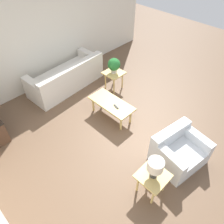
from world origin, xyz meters
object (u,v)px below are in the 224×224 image
Objects in this scene: table_lamp at (155,167)px; potted_plant at (114,65)px; sofa at (67,78)px; armchair at (178,151)px; coffee_table at (111,104)px; side_table_lamp at (152,178)px; side_table_plant at (114,75)px.

potted_plant is at bearing -33.78° from table_lamp.
table_lamp reaches higher than sofa.
table_lamp reaches higher than armchair.
side_table_lamp is (-1.88, 0.89, 0.05)m from coffee_table.
coffee_table is (-1.74, -0.02, 0.08)m from sofa.
table_lamp is at bearing 0.00° from side_table_lamp.
side_table_lamp is at bearing 154.58° from coffee_table.
side_table_plant is at bearing -33.78° from side_table_lamp.
armchair is at bearing 87.04° from sofa.
side_table_plant is (2.61, -0.85, 0.15)m from armchair.
armchair is at bearing -87.90° from side_table_lamp.
potted_plant reaches higher than side_table_lamp.
sofa is at bearing 100.03° from armchair.
side_table_plant is at bearing -33.78° from table_lamp.
potted_plant is at bearing 129.05° from sofa.
armchair is at bearing 161.95° from potted_plant.
side_table_lamp is (-2.65, 1.77, 0.00)m from side_table_plant.
side_table_plant reaches higher than coffee_table.
table_lamp reaches higher than coffee_table.
table_lamp is at bearing -168.60° from armchair.
sofa is 1.96× the size of coffee_table.
side_table_lamp reaches higher than coffee_table.
sofa reaches higher than side_table_plant.
table_lamp is at bearing 72.74° from sofa.
coffee_table is 2.75× the size of table_lamp.
side_table_lamp is 1.26× the size of table_lamp.
side_table_lamp is 0.35m from table_lamp.
side_table_lamp is (-0.03, 0.92, 0.15)m from armchair.
coffee_table is at bearing 86.92° from sofa.
side_table_plant is at bearing 129.05° from sofa.
coffee_table is 2.08m from side_table_lamp.
coffee_table is at bearing -25.42° from side_table_lamp.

